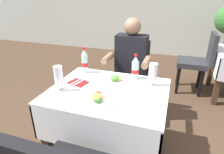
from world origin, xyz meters
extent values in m
cube|color=white|center=(-0.15, 0.07, 0.73)|extent=(1.01, 0.81, 0.02)
cube|color=white|center=(-0.15, -0.33, 0.56)|extent=(1.01, 0.02, 0.32)
cube|color=white|center=(-0.15, 0.46, 0.56)|extent=(1.01, 0.02, 0.32)
cube|color=white|center=(-0.64, 0.07, 0.56)|extent=(0.02, 0.81, 0.32)
cube|color=white|center=(0.35, 0.07, 0.56)|extent=(0.02, 0.81, 0.32)
cube|color=#472D1E|center=(-0.59, -0.28, 0.36)|extent=(0.07, 0.07, 0.72)
cube|color=#472D1E|center=(-0.59, 0.41, 0.36)|extent=(0.07, 0.07, 0.72)
cube|color=#472D1E|center=(0.30, 0.41, 0.36)|extent=(0.07, 0.07, 0.72)
cube|color=black|center=(-0.15, 0.77, 0.49)|extent=(0.44, 0.44, 0.08)
cube|color=black|center=(-0.15, 1.02, 0.75)|extent=(0.42, 0.06, 0.44)
cube|color=black|center=(-0.32, 0.60, 0.23)|extent=(0.04, 0.04, 0.45)
cube|color=black|center=(0.02, 0.60, 0.23)|extent=(0.04, 0.04, 0.45)
cube|color=black|center=(-0.32, 0.94, 0.23)|extent=(0.04, 0.04, 0.45)
cube|color=black|center=(0.02, 0.94, 0.23)|extent=(0.04, 0.04, 0.45)
cylinder|color=#282D42|center=(-0.20, 0.57, 0.23)|extent=(0.10, 0.10, 0.45)
cylinder|color=#282D42|center=(-0.04, 0.57, 0.23)|extent=(0.10, 0.10, 0.45)
cube|color=#282D42|center=(-0.12, 0.73, 0.51)|extent=(0.34, 0.36, 0.12)
cube|color=black|center=(-0.12, 0.81, 0.82)|extent=(0.36, 0.20, 0.50)
sphere|color=#997051|center=(-0.12, 0.81, 1.17)|extent=(0.19, 0.19, 0.19)
cylinder|color=#997051|center=(-0.34, 0.58, 0.85)|extent=(0.07, 0.26, 0.07)
cylinder|color=#997051|center=(0.09, 0.58, 0.85)|extent=(0.07, 0.26, 0.07)
cylinder|color=white|center=(-0.16, -0.15, 0.74)|extent=(0.24, 0.24, 0.01)
ellipsoid|color=#4C8E38|center=(-0.15, -0.16, 0.77)|extent=(0.10, 0.10, 0.05)
ellipsoid|color=#C14C33|center=(-0.18, -0.10, 0.77)|extent=(0.07, 0.09, 0.05)
ellipsoid|color=gold|center=(-0.16, -0.15, 0.78)|extent=(0.12, 0.12, 0.06)
cylinder|color=white|center=(-0.17, 0.24, 0.74)|extent=(0.25, 0.25, 0.01)
ellipsoid|color=#4C8E38|center=(-0.15, 0.25, 0.77)|extent=(0.12, 0.11, 0.05)
ellipsoid|color=gold|center=(-0.11, 0.25, 0.77)|extent=(0.09, 0.08, 0.04)
cylinder|color=white|center=(0.20, 0.28, 0.74)|extent=(0.07, 0.07, 0.01)
cylinder|color=white|center=(0.20, 0.28, 0.76)|extent=(0.02, 0.02, 0.03)
cylinder|color=white|center=(0.20, 0.28, 0.86)|extent=(0.07, 0.07, 0.17)
cylinder|color=black|center=(0.20, 0.28, 0.81)|extent=(0.07, 0.07, 0.08)
cylinder|color=white|center=(-0.54, -0.07, 0.74)|extent=(0.07, 0.07, 0.01)
cylinder|color=white|center=(-0.54, -0.07, 0.76)|extent=(0.02, 0.02, 0.03)
cylinder|color=white|center=(-0.54, -0.07, 0.86)|extent=(0.07, 0.07, 0.19)
cylinder|color=gold|center=(-0.54, -0.07, 0.82)|extent=(0.07, 0.07, 0.09)
cylinder|color=silver|center=(-0.51, 0.36, 0.83)|extent=(0.06, 0.06, 0.20)
cylinder|color=red|center=(-0.51, 0.36, 0.82)|extent=(0.07, 0.07, 0.04)
cone|color=silver|center=(-0.51, 0.36, 0.96)|extent=(0.06, 0.06, 0.05)
cylinder|color=red|center=(-0.51, 0.36, 1.00)|extent=(0.03, 0.03, 0.02)
cylinder|color=silver|center=(0.02, 0.37, 0.82)|extent=(0.07, 0.07, 0.18)
cylinder|color=red|center=(0.02, 0.37, 0.82)|extent=(0.07, 0.07, 0.04)
cone|color=silver|center=(0.02, 0.37, 0.94)|extent=(0.06, 0.06, 0.05)
cylinder|color=red|center=(0.02, 0.37, 0.98)|extent=(0.03, 0.03, 0.02)
cube|color=maroon|center=(-0.46, 0.11, 0.74)|extent=(0.20, 0.17, 0.01)
cube|color=silver|center=(-0.48, 0.11, 0.75)|extent=(0.06, 0.19, 0.01)
cube|color=silver|center=(-0.45, 0.10, 0.75)|extent=(0.06, 0.19, 0.01)
cube|color=white|center=(0.95, 1.80, 0.56)|extent=(0.02, 0.80, 0.32)
cube|color=#472D1E|center=(1.00, 1.45, 0.36)|extent=(0.07, 0.07, 0.72)
cube|color=#472D1E|center=(1.00, 2.14, 0.36)|extent=(0.07, 0.07, 0.72)
cube|color=#2D2D33|center=(0.64, 1.80, 0.49)|extent=(0.44, 0.44, 0.08)
cube|color=#2D2D33|center=(0.89, 1.80, 0.75)|extent=(0.06, 0.42, 0.44)
cube|color=black|center=(0.47, 1.97, 0.23)|extent=(0.04, 0.04, 0.45)
cube|color=black|center=(0.47, 1.63, 0.23)|extent=(0.04, 0.04, 0.45)
cube|color=black|center=(0.81, 1.97, 0.23)|extent=(0.04, 0.04, 0.45)
cube|color=black|center=(0.81, 1.63, 0.23)|extent=(0.04, 0.04, 0.45)
cylinder|color=brown|center=(1.29, 2.98, 0.14)|extent=(0.31, 0.31, 0.28)
cylinder|color=brown|center=(1.29, 2.98, 0.55)|extent=(0.05, 0.05, 0.54)
camera|label=1|loc=(0.35, -1.32, 1.51)|focal=30.61mm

